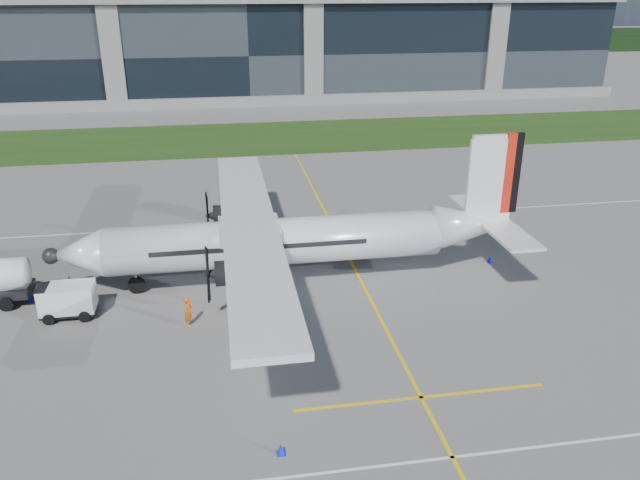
{
  "coord_description": "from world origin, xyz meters",
  "views": [
    {
      "loc": [
        -5.59,
        -28.78,
        17.74
      ],
      "look_at": [
        0.21,
        5.72,
        3.32
      ],
      "focal_mm": 35.0,
      "sensor_mm": 36.0,
      "label": 1
    }
  ],
  "objects_px": {
    "baggage_tug": "(68,301)",
    "safety_cone_nose_port": "(76,304)",
    "ground_crew_person": "(188,310)",
    "safety_cone_stbdwing": "(235,206)",
    "safety_cone_nose_stbd": "(69,279)",
    "safety_cone_fwd": "(29,296)",
    "safety_cone_tail": "(490,259)",
    "safety_cone_portwing": "(281,449)",
    "turboprop_aircraft": "(293,214)"
  },
  "relations": [
    {
      "from": "safety_cone_stbdwing",
      "to": "safety_cone_tail",
      "type": "xyz_separation_m",
      "value": [
        16.85,
        -14.0,
        0.0
      ]
    },
    {
      "from": "safety_cone_stbdwing",
      "to": "safety_cone_portwing",
      "type": "bearing_deg",
      "value": -88.82
    },
    {
      "from": "safety_cone_fwd",
      "to": "safety_cone_stbdwing",
      "type": "bearing_deg",
      "value": 48.33
    },
    {
      "from": "ground_crew_person",
      "to": "safety_cone_stbdwing",
      "type": "xyz_separation_m",
      "value": [
        3.32,
        19.24,
        -0.74
      ]
    },
    {
      "from": "turboprop_aircraft",
      "to": "safety_cone_tail",
      "type": "bearing_deg",
      "value": 2.77
    },
    {
      "from": "safety_cone_fwd",
      "to": "turboprop_aircraft",
      "type": "bearing_deg",
      "value": -0.35
    },
    {
      "from": "ground_crew_person",
      "to": "safety_cone_nose_stbd",
      "type": "xyz_separation_m",
      "value": [
        -7.74,
        6.82,
        -0.74
      ]
    },
    {
      "from": "turboprop_aircraft",
      "to": "safety_cone_tail",
      "type": "relative_size",
      "value": 60.91
    },
    {
      "from": "turboprop_aircraft",
      "to": "safety_cone_nose_port",
      "type": "bearing_deg",
      "value": -174.1
    },
    {
      "from": "safety_cone_nose_stbd",
      "to": "safety_cone_portwing",
      "type": "distance_m",
      "value": 21.45
    },
    {
      "from": "safety_cone_nose_stbd",
      "to": "safety_cone_fwd",
      "type": "relative_size",
      "value": 1.0
    },
    {
      "from": "ground_crew_person",
      "to": "safety_cone_nose_port",
      "type": "height_order",
      "value": "ground_crew_person"
    },
    {
      "from": "safety_cone_nose_stbd",
      "to": "safety_cone_fwd",
      "type": "bearing_deg",
      "value": -131.56
    },
    {
      "from": "safety_cone_fwd",
      "to": "safety_cone_nose_port",
      "type": "distance_m",
      "value": 3.34
    },
    {
      "from": "baggage_tug",
      "to": "safety_cone_nose_port",
      "type": "distance_m",
      "value": 1.21
    },
    {
      "from": "safety_cone_nose_stbd",
      "to": "safety_cone_fwd",
      "type": "height_order",
      "value": "same"
    },
    {
      "from": "baggage_tug",
      "to": "safety_cone_stbdwing",
      "type": "height_order",
      "value": "baggage_tug"
    },
    {
      "from": "safety_cone_stbdwing",
      "to": "safety_cone_tail",
      "type": "relative_size",
      "value": 1.0
    },
    {
      "from": "turboprop_aircraft",
      "to": "safety_cone_fwd",
      "type": "distance_m",
      "value": 16.71
    },
    {
      "from": "turboprop_aircraft",
      "to": "safety_cone_portwing",
      "type": "height_order",
      "value": "turboprop_aircraft"
    },
    {
      "from": "turboprop_aircraft",
      "to": "safety_cone_fwd",
      "type": "relative_size",
      "value": 60.91
    },
    {
      "from": "turboprop_aircraft",
      "to": "safety_cone_stbdwing",
      "type": "distance_m",
      "value": 15.61
    },
    {
      "from": "safety_cone_nose_stbd",
      "to": "safety_cone_tail",
      "type": "bearing_deg",
      "value": -3.23
    },
    {
      "from": "turboprop_aircraft",
      "to": "safety_cone_nose_stbd",
      "type": "bearing_deg",
      "value": 171.07
    },
    {
      "from": "baggage_tug",
      "to": "safety_cone_nose_stbd",
      "type": "bearing_deg",
      "value": 101.5
    },
    {
      "from": "safety_cone_nose_port",
      "to": "safety_cone_tail",
      "type": "bearing_deg",
      "value": 4.31
    },
    {
      "from": "turboprop_aircraft",
      "to": "safety_cone_fwd",
      "type": "bearing_deg",
      "value": 179.65
    },
    {
      "from": "safety_cone_portwing",
      "to": "safety_cone_tail",
      "type": "relative_size",
      "value": 1.0
    },
    {
      "from": "safety_cone_tail",
      "to": "safety_cone_nose_port",
      "type": "bearing_deg",
      "value": -175.69
    },
    {
      "from": "turboprop_aircraft",
      "to": "safety_cone_tail",
      "type": "xyz_separation_m",
      "value": [
        13.67,
        0.66,
        -4.32
      ]
    },
    {
      "from": "safety_cone_portwing",
      "to": "safety_cone_nose_stbd",
      "type": "bearing_deg",
      "value": 123.03
    },
    {
      "from": "ground_crew_person",
      "to": "safety_cone_nose_stbd",
      "type": "bearing_deg",
      "value": 66.18
    },
    {
      "from": "ground_crew_person",
      "to": "safety_cone_portwing",
      "type": "bearing_deg",
      "value": -142.98
    },
    {
      "from": "safety_cone_tail",
      "to": "safety_cone_stbdwing",
      "type": "bearing_deg",
      "value": 140.28
    },
    {
      "from": "safety_cone_nose_stbd",
      "to": "safety_cone_nose_port",
      "type": "relative_size",
      "value": 1.0
    },
    {
      "from": "turboprop_aircraft",
      "to": "baggage_tug",
      "type": "height_order",
      "value": "turboprop_aircraft"
    },
    {
      "from": "ground_crew_person",
      "to": "safety_cone_tail",
      "type": "height_order",
      "value": "ground_crew_person"
    },
    {
      "from": "baggage_tug",
      "to": "safety_cone_nose_port",
      "type": "relative_size",
      "value": 6.4
    },
    {
      "from": "safety_cone_stbdwing",
      "to": "safety_cone_tail",
      "type": "distance_m",
      "value": 21.91
    },
    {
      "from": "baggage_tug",
      "to": "safety_cone_tail",
      "type": "xyz_separation_m",
      "value": [
        26.99,
        2.99,
        -0.71
      ]
    },
    {
      "from": "safety_cone_stbdwing",
      "to": "safety_cone_nose_stbd",
      "type": "distance_m",
      "value": 16.64
    },
    {
      "from": "turboprop_aircraft",
      "to": "safety_cone_stbdwing",
      "type": "height_order",
      "value": "turboprop_aircraft"
    },
    {
      "from": "safety_cone_nose_stbd",
      "to": "safety_cone_tail",
      "type": "xyz_separation_m",
      "value": [
        27.92,
        -1.58,
        0.0
      ]
    },
    {
      "from": "ground_crew_person",
      "to": "safety_cone_portwing",
      "type": "xyz_separation_m",
      "value": [
        3.95,
        -11.16,
        -0.74
      ]
    },
    {
      "from": "turboprop_aircraft",
      "to": "safety_cone_nose_stbd",
      "type": "xyz_separation_m",
      "value": [
        -14.25,
        2.24,
        -4.32
      ]
    },
    {
      "from": "baggage_tug",
      "to": "safety_cone_tail",
      "type": "relative_size",
      "value": 6.4
    },
    {
      "from": "ground_crew_person",
      "to": "safety_cone_fwd",
      "type": "relative_size",
      "value": 3.96
    },
    {
      "from": "safety_cone_nose_stbd",
      "to": "safety_cone_nose_port",
      "type": "xyz_separation_m",
      "value": [
        1.11,
        -3.6,
        0.0
      ]
    },
    {
      "from": "baggage_tug",
      "to": "safety_cone_nose_port",
      "type": "xyz_separation_m",
      "value": [
        0.18,
        0.97,
        -0.71
      ]
    },
    {
      "from": "baggage_tug",
      "to": "safety_cone_nose_port",
      "type": "bearing_deg",
      "value": 79.17
    }
  ]
}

